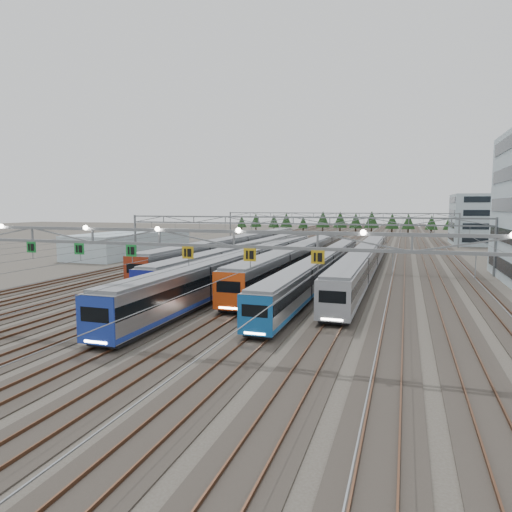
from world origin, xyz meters
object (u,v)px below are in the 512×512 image
(train_c, at_px, (248,265))
(gantry_near, at_px, (158,240))
(train_f, at_px, (367,257))
(west_shed, at_px, (132,243))
(train_b, at_px, (253,253))
(gantry_mid, at_px, (293,226))
(train_d, at_px, (306,255))
(depot_bldg_north, at_px, (500,220))
(train_e, at_px, (323,267))
(train_a, at_px, (240,247))
(gantry_far, at_px, (336,219))

(train_c, relative_size, gantry_near, 1.06)
(train_f, bearing_deg, west_shed, 168.17)
(train_b, xyz_separation_m, train_f, (18.00, -0.98, 0.10))
(west_shed, bearing_deg, train_f, -11.83)
(train_f, height_order, gantry_mid, gantry_mid)
(train_b, bearing_deg, gantry_mid, -5.58)
(train_d, bearing_deg, train_f, 5.17)
(depot_bldg_north, bearing_deg, west_shed, -146.65)
(train_c, relative_size, train_d, 0.95)
(gantry_near, distance_m, west_shed, 60.66)
(train_d, distance_m, depot_bldg_north, 69.05)
(train_b, bearing_deg, train_e, -43.00)
(train_a, height_order, train_f, train_a)
(depot_bldg_north, bearing_deg, train_b, -128.45)
(train_d, relative_size, gantry_far, 1.12)
(train_d, relative_size, depot_bldg_north, 2.87)
(train_e, bearing_deg, west_shed, 152.91)
(gantry_mid, bearing_deg, west_shed, 164.99)
(gantry_near, bearing_deg, gantry_mid, 89.93)
(train_e, xyz_separation_m, gantry_near, (-6.80, -28.19, 5.16))
(train_b, height_order, gantry_mid, gantry_mid)
(train_e, xyz_separation_m, gantry_mid, (-6.75, 11.93, 4.46))
(train_b, xyz_separation_m, gantry_mid, (6.75, -0.66, 4.37))
(train_c, distance_m, train_d, 14.07)
(train_a, bearing_deg, gantry_far, 73.59)
(train_a, bearing_deg, train_b, -53.74)
(gantry_far, bearing_deg, depot_bldg_north, 18.09)
(train_d, height_order, train_f, train_d)
(gantry_mid, bearing_deg, train_e, -60.50)
(train_d, bearing_deg, gantry_near, -93.37)
(train_a, xyz_separation_m, train_b, (4.50, -6.13, -0.26))
(train_a, height_order, west_shed, west_shed)
(train_c, bearing_deg, train_d, 71.34)
(train_a, distance_m, gantry_mid, 13.77)
(train_c, distance_m, gantry_far, 59.65)
(gantry_far, bearing_deg, train_f, -76.06)
(train_d, relative_size, west_shed, 2.10)
(train_d, height_order, gantry_far, gantry_far)
(gantry_far, bearing_deg, train_e, -83.24)
(gantry_far, bearing_deg, gantry_mid, -90.00)
(train_e, distance_m, gantry_near, 29.45)
(train_f, distance_m, west_shed, 47.08)
(gantry_mid, relative_size, depot_bldg_north, 2.56)
(gantry_far, bearing_deg, train_a, -106.41)
(train_e, bearing_deg, train_f, 68.82)
(train_c, relative_size, train_f, 0.89)
(train_f, relative_size, depot_bldg_north, 3.05)
(train_b, bearing_deg, gantry_near, -80.67)
(train_c, bearing_deg, train_a, 112.95)
(train_a, distance_m, gantry_far, 40.04)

